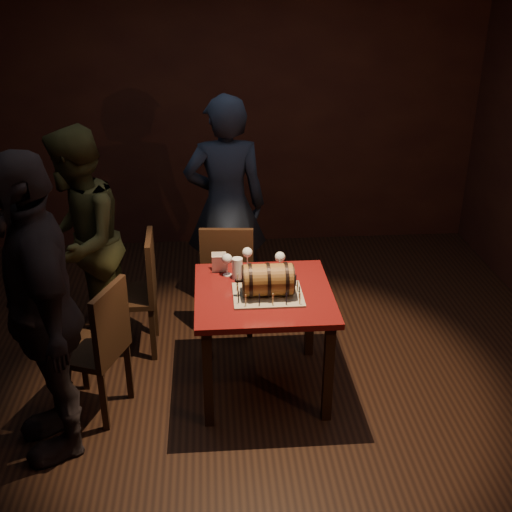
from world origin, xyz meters
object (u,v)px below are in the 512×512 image
at_px(wine_glass_left, 227,260).
at_px(pint_of_ale, 237,269).
at_px(barrel_cake, 268,280).
at_px(chair_left_front, 99,343).
at_px(person_left_rear, 80,243).
at_px(wine_glass_right, 280,258).
at_px(person_back, 226,206).
at_px(pub_table, 263,306).
at_px(chair_back, 228,273).
at_px(chair_left_rear, 139,288).
at_px(wine_glass_mid, 247,253).
at_px(person_left_front, 41,310).

height_order(wine_glass_left, pint_of_ale, wine_glass_left).
xyz_separation_m(barrel_cake, chair_left_front, (-1.08, -0.13, -0.34)).
relative_size(chair_left_front, person_left_rear, 0.55).
relative_size(wine_glass_right, person_back, 0.09).
bearing_deg(person_back, wine_glass_right, 108.17).
bearing_deg(pub_table, person_left_rear, 152.71).
xyz_separation_m(chair_back, chair_left_rear, (-0.67, -0.20, 0.00)).
bearing_deg(chair_back, barrel_cake, -73.88).
distance_m(chair_left_front, person_left_rear, 0.94).
xyz_separation_m(barrel_cake, wine_glass_mid, (-0.11, 0.41, 0.00)).
xyz_separation_m(wine_glass_left, chair_left_rear, (-0.65, 0.30, -0.35)).
distance_m(chair_back, chair_left_front, 1.27).
distance_m(wine_glass_mid, person_back, 0.84).
distance_m(chair_back, person_back, 0.58).
bearing_deg(wine_glass_left, pint_of_ale, -38.30).
distance_m(wine_glass_mid, person_left_rear, 1.25).
distance_m(pub_table, wine_glass_right, 0.37).
height_order(chair_back, chair_left_rear, same).
bearing_deg(chair_left_rear, wine_glass_right, -16.23).
bearing_deg(barrel_cake, person_back, 100.41).
xyz_separation_m(barrel_cake, wine_glass_right, (0.11, 0.32, 0.00)).
height_order(pub_table, wine_glass_mid, wine_glass_mid).
bearing_deg(chair_left_rear, pub_table, -32.38).
height_order(pub_table, chair_left_front, chair_left_front).
relative_size(barrel_cake, person_left_rear, 0.22).
height_order(wine_glass_right, chair_left_rear, chair_left_rear).
xyz_separation_m(pub_table, person_back, (-0.21, 1.18, 0.27)).
xyz_separation_m(barrel_cake, person_left_rear, (-1.31, 0.72, -0.01)).
bearing_deg(pint_of_ale, person_left_front, -149.63).
relative_size(barrel_cake, person_back, 0.21).
bearing_deg(person_back, chair_left_front, 55.97).
xyz_separation_m(wine_glass_right, chair_back, (-0.35, 0.49, -0.35)).
xyz_separation_m(pub_table, person_left_rear, (-1.29, 0.67, 0.21)).
distance_m(barrel_cake, person_back, 1.26).
distance_m(wine_glass_left, person_left_rear, 1.14).
xyz_separation_m(wine_glass_right, chair_left_front, (-1.19, -0.45, -0.35)).
bearing_deg(pub_table, chair_back, 105.66).
bearing_deg(chair_left_front, wine_glass_mid, 28.92).
distance_m(pub_table, wine_glass_left, 0.41).
bearing_deg(wine_glass_right, barrel_cake, -109.58).
bearing_deg(wine_glass_mid, chair_left_rear, 165.59).
bearing_deg(person_back, pub_table, 97.72).
bearing_deg(pub_table, person_left_front, -160.37).
bearing_deg(wine_glass_right, wine_glass_mid, 157.46).
distance_m(wine_glass_left, person_back, 0.93).
distance_m(pint_of_ale, chair_left_rear, 0.85).
distance_m(chair_left_rear, person_left_rear, 0.54).
distance_m(barrel_cake, wine_glass_left, 0.40).
relative_size(pint_of_ale, person_back, 0.08).
bearing_deg(person_left_front, wine_glass_right, 95.85).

